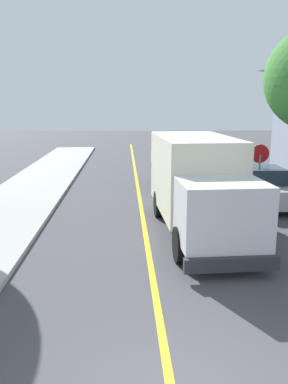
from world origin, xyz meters
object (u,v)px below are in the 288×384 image
(parked_car_mid, at_px, (166,159))
(parked_van_across, at_px, (261,187))
(box_truck, at_px, (198,181))
(parked_car_near, at_px, (179,173))
(stop_sign, at_px, (259,163))

(parked_car_mid, bearing_deg, parked_van_across, -71.09)
(box_truck, xyz_separation_m, parked_car_mid, (0.27, 12.74, -0.97))
(box_truck, bearing_deg, parked_car_near, 86.91)
(parked_car_mid, bearing_deg, box_truck, -91.23)
(parked_van_across, height_order, stop_sign, stop_sign)
(box_truck, relative_size, parked_car_near, 1.65)
(parked_van_across, relative_size, stop_sign, 1.68)
(parked_car_near, xyz_separation_m, stop_sign, (2.83, -3.84, 1.06))
(parked_car_mid, relative_size, parked_van_across, 1.00)
(box_truck, height_order, parked_van_across, box_truck)
(box_truck, bearing_deg, stop_sign, 45.86)
(box_truck, relative_size, stop_sign, 2.75)
(box_truck, bearing_deg, parked_van_across, 45.65)
(parked_car_near, height_order, stop_sign, stop_sign)
(box_truck, relative_size, parked_van_across, 1.64)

